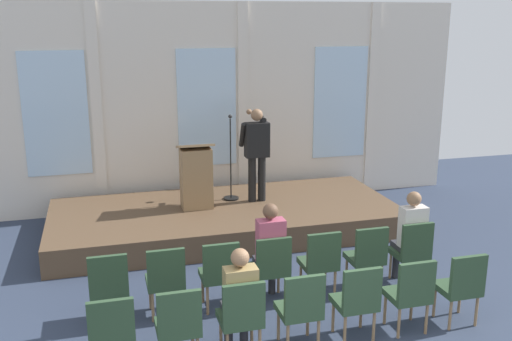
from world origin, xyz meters
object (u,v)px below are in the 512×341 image
at_px(chair_r0_c1, 166,277).
at_px(audience_r1_c2, 239,296).
at_px(chair_r0_c4, 320,259).
at_px(chair_r1_c5, 411,291).
at_px(chair_r0_c6, 412,249).
at_px(chair_r1_c2, 241,314).
at_px(chair_r1_c1, 179,322).
at_px(chair_r1_c0, 112,332).
at_px(chair_r0_c2, 220,271).
at_px(mic_stand, 231,181).
at_px(chair_r1_c3, 301,306).
at_px(audience_r0_c3, 270,247).
at_px(speaker, 257,148).
at_px(lectern, 196,177).
at_px(chair_r1_c4, 357,298).
at_px(chair_r0_c3, 271,265).
at_px(chair_r1_c6, 461,284).
at_px(audience_r0_c6, 410,232).
at_px(chair_r0_c5, 367,254).
at_px(chair_r0_c0, 109,284).

relative_size(chair_r0_c1, audience_r1_c2, 0.74).
distance_m(chair_r0_c4, chair_r1_c5, 1.33).
xyz_separation_m(chair_r0_c6, chair_r1_c2, (-2.72, -1.14, 0.00)).
bearing_deg(audience_r1_c2, chair_r1_c1, -172.95).
bearing_deg(chair_r1_c0, chair_r0_c2, 39.88).
relative_size(mic_stand, audience_r1_c2, 1.22).
relative_size(chair_r1_c1, chair_r1_c3, 1.00).
bearing_deg(audience_r0_c3, chair_r1_c2, -119.21).
bearing_deg(chair_r1_c1, audience_r1_c2, 7.05).
bearing_deg(audience_r0_c3, speaker, 77.80).
xyz_separation_m(chair_r0_c2, audience_r1_c2, (0.00, -1.05, 0.17)).
relative_size(lectern, chair_r1_c4, 1.23).
relative_size(lectern, chair_r1_c2, 1.23).
xyz_separation_m(mic_stand, chair_r0_c4, (0.48, -3.18, -0.24)).
relative_size(chair_r0_c3, audience_r0_c3, 0.69).
relative_size(audience_r0_c3, chair_r1_c0, 1.44).
relative_size(audience_r0_c3, chair_r1_c2, 1.44).
relative_size(chair_r1_c4, chair_r1_c5, 1.00).
xyz_separation_m(chair_r1_c5, chair_r1_c6, (0.68, 0.00, 0.00)).
bearing_deg(audience_r0_c6, chair_r0_c2, -178.32).
xyz_separation_m(chair_r0_c6, chair_r1_c5, (-0.68, -1.14, 0.00)).
bearing_deg(lectern, chair_r0_c3, -80.58).
relative_size(audience_r0_c3, chair_r0_c5, 1.44).
xyz_separation_m(chair_r0_c2, chair_r1_c1, (-0.68, -1.14, 0.00)).
height_order(chair_r0_c2, chair_r1_c5, same).
height_order(chair_r0_c0, audience_r0_c3, audience_r0_c3).
distance_m(chair_r1_c3, chair_r1_c5, 1.36).
xyz_separation_m(chair_r0_c6, chair_r1_c1, (-3.40, -1.14, 0.00)).
xyz_separation_m(chair_r0_c2, audience_r0_c3, (0.68, 0.08, 0.21)).
bearing_deg(chair_r1_c0, chair_r1_c2, 0.00).
xyz_separation_m(speaker, chair_r0_c3, (-0.63, -2.98, -0.87)).
relative_size(audience_r0_c6, chair_r1_c5, 1.43).
height_order(audience_r1_c2, chair_r1_c3, audience_r1_c2).
xyz_separation_m(chair_r0_c4, audience_r1_c2, (-1.36, -1.05, 0.17)).
distance_m(chair_r0_c0, chair_r1_c2, 1.77).
height_order(speaker, chair_r1_c3, speaker).
distance_m(audience_r0_c3, chair_r1_c1, 1.84).
bearing_deg(chair_r0_c2, chair_r1_c6, -22.68).
relative_size(audience_r0_c3, chair_r0_c6, 1.44).
xyz_separation_m(chair_r0_c3, chair_r0_c5, (1.36, 0.00, 0.00)).
distance_m(speaker, mic_stand, 0.79).
distance_m(chair_r0_c0, chair_r1_c3, 2.34).
bearing_deg(chair_r0_c4, audience_r0_c6, 3.36).
height_order(chair_r0_c0, audience_r0_c6, audience_r0_c6).
bearing_deg(chair_r0_c5, lectern, 122.55).
xyz_separation_m(speaker, audience_r0_c6, (1.42, -2.90, -0.66)).
height_order(mic_stand, audience_r0_c3, mic_stand).
xyz_separation_m(chair_r0_c1, chair_r1_c5, (2.72, -1.14, 0.00)).
bearing_deg(audience_r1_c2, chair_r0_c4, 37.73).
relative_size(chair_r0_c5, chair_r1_c3, 1.00).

